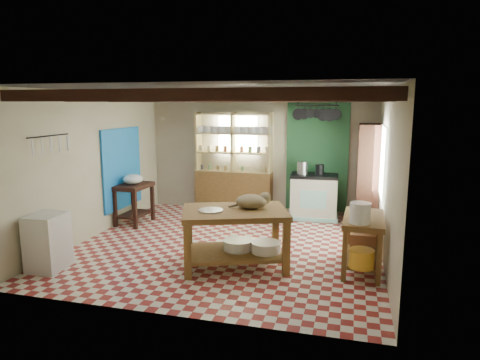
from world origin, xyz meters
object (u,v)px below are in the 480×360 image
(work_table, at_px, (235,238))
(cat, at_px, (251,201))
(right_counter, at_px, (363,244))
(white_cabinet, at_px, (48,242))
(stove, at_px, (314,196))
(prep_table, at_px, (134,204))

(work_table, relative_size, cat, 3.23)
(cat, bearing_deg, right_counter, -24.17)
(work_table, height_order, white_cabinet, work_table)
(work_table, bearing_deg, stove, 53.23)
(work_table, xyz_separation_m, white_cabinet, (-2.58, -0.83, -0.02))
(stove, distance_m, white_cabinet, 5.15)
(work_table, distance_m, prep_table, 3.05)
(white_cabinet, xyz_separation_m, cat, (2.80, 0.96, 0.55))
(stove, bearing_deg, cat, -106.09)
(stove, bearing_deg, prep_table, -162.03)
(white_cabinet, bearing_deg, work_table, 14.50)
(prep_table, distance_m, white_cabinet, 2.49)
(stove, height_order, cat, cat)
(right_counter, bearing_deg, cat, -171.84)
(white_cabinet, bearing_deg, prep_table, 86.21)
(work_table, distance_m, white_cabinet, 2.71)
(white_cabinet, distance_m, right_counter, 4.54)
(cat, bearing_deg, white_cabinet, 168.61)
(prep_table, height_order, white_cabinet, white_cabinet)
(white_cabinet, relative_size, cat, 1.75)
(right_counter, height_order, cat, cat)
(prep_table, distance_m, right_counter, 4.58)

